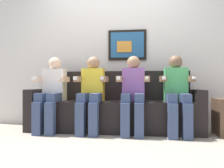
# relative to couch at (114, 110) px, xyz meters

# --- Properties ---
(ground_plane) EXTENTS (6.44, 6.44, 0.00)m
(ground_plane) POSITION_rel_couch_xyz_m (0.00, -0.33, -0.31)
(ground_plane) COLOR #9E9384
(back_wall_assembly) EXTENTS (4.95, 0.10, 2.60)m
(back_wall_assembly) POSITION_rel_couch_xyz_m (0.00, 0.44, 0.99)
(back_wall_assembly) COLOR silver
(back_wall_assembly) RESTS_ON ground_plane
(couch) EXTENTS (2.55, 0.58, 0.90)m
(couch) POSITION_rel_couch_xyz_m (0.00, 0.00, 0.00)
(couch) COLOR black
(couch) RESTS_ON ground_plane
(person_leftmost) EXTENTS (0.46, 0.56, 1.11)m
(person_leftmost) POSITION_rel_couch_xyz_m (-0.90, -0.17, 0.29)
(person_leftmost) COLOR white
(person_leftmost) RESTS_ON ground_plane
(person_left_center) EXTENTS (0.46, 0.56, 1.11)m
(person_left_center) POSITION_rel_couch_xyz_m (-0.30, -0.17, 0.29)
(person_left_center) COLOR yellow
(person_left_center) RESTS_ON ground_plane
(person_right_center) EXTENTS (0.46, 0.56, 1.11)m
(person_right_center) POSITION_rel_couch_xyz_m (0.30, -0.17, 0.29)
(person_right_center) COLOR #8C59A5
(person_right_center) RESTS_ON ground_plane
(person_rightmost) EXTENTS (0.46, 0.56, 1.11)m
(person_rightmost) POSITION_rel_couch_xyz_m (0.90, -0.17, 0.29)
(person_rightmost) COLOR #4CB266
(person_rightmost) RESTS_ON ground_plane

